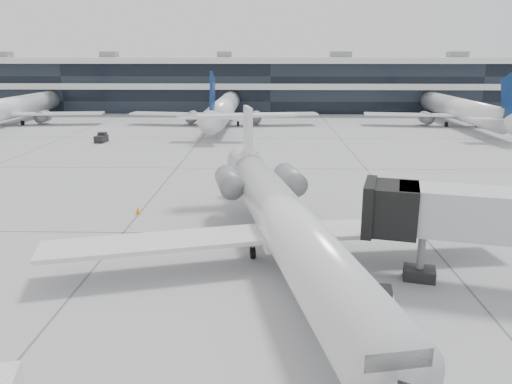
{
  "coord_description": "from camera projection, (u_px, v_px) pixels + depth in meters",
  "views": [
    {
      "loc": [
        -0.25,
        -31.39,
        11.48
      ],
      "look_at": [
        -1.1,
        1.08,
        2.6
      ],
      "focal_mm": 35.0,
      "sensor_mm": 36.0,
      "label": 1
    }
  ],
  "objects": [
    {
      "name": "ground",
      "position": [
        272.0,
        234.0,
        33.29
      ],
      "size": [
        220.0,
        220.0,
        0.0
      ],
      "primitive_type": "plane",
      "color": "gray",
      "rests_on": "ground"
    },
    {
      "name": "terminal",
      "position": [
        270.0,
        86.0,
        111.04
      ],
      "size": [
        170.0,
        22.0,
        10.0
      ],
      "primitive_type": "cube",
      "color": "black",
      "rests_on": "ground"
    },
    {
      "name": "bg_jet_left",
      "position": [
        14.0,
        124.0,
        87.45
      ],
      "size": [
        32.0,
        40.0,
        9.6
      ],
      "primitive_type": null,
      "color": "silver",
      "rests_on": "ground"
    },
    {
      "name": "bg_jet_center",
      "position": [
        224.0,
        124.0,
        86.53
      ],
      "size": [
        32.0,
        40.0,
        9.6
      ],
      "primitive_type": null,
      "color": "silver",
      "rests_on": "ground"
    },
    {
      "name": "bg_jet_right",
      "position": [
        457.0,
        125.0,
        85.52
      ],
      "size": [
        32.0,
        40.0,
        9.6
      ],
      "primitive_type": null,
      "color": "silver",
      "rests_on": "ground"
    },
    {
      "name": "regional_jet",
      "position": [
        286.0,
        221.0,
        27.71
      ],
      "size": [
        26.39,
        32.89,
        7.64
      ],
      "rotation": [
        0.0,
        0.0,
        0.2
      ],
      "color": "silver",
      "rests_on": "ground"
    },
    {
      "name": "baggage_tug",
      "position": [
        377.0,
        311.0,
        21.78
      ],
      "size": [
        1.84,
        2.7,
        1.59
      ],
      "rotation": [
        0.0,
        0.0,
        -0.15
      ],
      "color": "white",
      "rests_on": "ground"
    },
    {
      "name": "traffic_cone",
      "position": [
        138.0,
        211.0,
        37.34
      ],
      "size": [
        0.47,
        0.47,
        0.57
      ],
      "rotation": [
        0.0,
        0.0,
        0.27
      ],
      "color": "orange",
      "rests_on": "ground"
    },
    {
      "name": "far_tug",
      "position": [
        101.0,
        138.0,
        68.45
      ],
      "size": [
        1.47,
        2.22,
        1.33
      ],
      "rotation": [
        0.0,
        0.0,
        -0.11
      ],
      "color": "black",
      "rests_on": "ground"
    }
  ]
}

